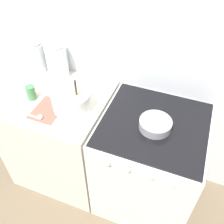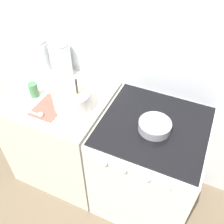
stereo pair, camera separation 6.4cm
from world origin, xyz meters
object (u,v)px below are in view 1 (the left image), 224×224
object	(u,v)px
baking_pan	(155,124)
tin_can	(31,93)
mixing_bowl	(71,100)
storage_jar_middle	(57,63)
storage_jar_left	(36,59)
stove	(148,164)

from	to	relation	value
baking_pan	tin_can	bearing A→B (deg)	-177.48
mixing_bowl	storage_jar_middle	size ratio (longest dim) A/B	0.96
baking_pan	storage_jar_left	bearing A→B (deg)	165.14
stove	storage_jar_left	distance (m)	1.23
baking_pan	tin_can	size ratio (longest dim) A/B	1.91
stove	mixing_bowl	world-z (taller)	mixing_bowl
tin_can	storage_jar_left	bearing A→B (deg)	115.65
stove	tin_can	bearing A→B (deg)	-175.09
baking_pan	storage_jar_middle	distance (m)	0.92
storage_jar_middle	tin_can	xyz separation A→B (m)	(-0.04, -0.32, -0.06)
mixing_bowl	baking_pan	world-z (taller)	mixing_bowl
stove	baking_pan	xyz separation A→B (m)	(0.01, -0.04, 0.50)
storage_jar_middle	tin_can	distance (m)	0.33
storage_jar_left	tin_can	world-z (taller)	storage_jar_left
mixing_bowl	storage_jar_middle	world-z (taller)	storage_jar_middle
stove	storage_jar_middle	world-z (taller)	storage_jar_middle
baking_pan	storage_jar_left	xyz separation A→B (m)	(-1.07, 0.28, 0.08)
storage_jar_left	tin_can	size ratio (longest dim) A/B	2.34
storage_jar_left	tin_can	bearing A→B (deg)	-64.35
storage_jar_left	mixing_bowl	bearing A→B (deg)	-32.95
storage_jar_left	stove	bearing A→B (deg)	-13.07
mixing_bowl	tin_can	size ratio (longest dim) A/B	2.40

